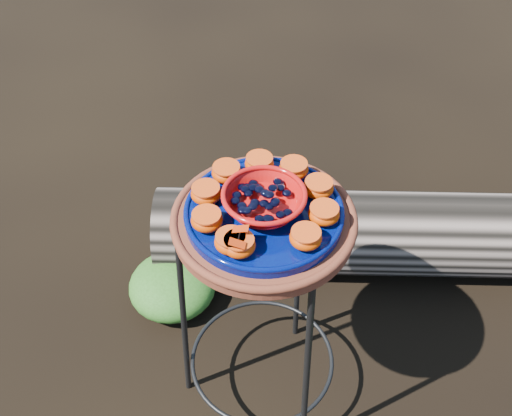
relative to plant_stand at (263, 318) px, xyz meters
The scene contains 20 objects.
ground 0.35m from the plant_stand, ahead, with size 60.00×60.00×0.00m, color black.
plant_stand is the anchor object (origin of this frame).
terracotta_saucer 0.37m from the plant_stand, ahead, with size 0.41×0.41×0.03m, color maroon.
cobalt_plate 0.39m from the plant_stand, ahead, with size 0.35×0.35×0.02m, color #05003C.
red_bowl 0.43m from the plant_stand, ahead, with size 0.17×0.17×0.05m, color red, non-canonical shape.
glass_gems 0.47m from the plant_stand, ahead, with size 0.14×0.14×0.02m, color black, non-canonical shape.
orange_half_0 0.44m from the plant_stand, 83.55° to the right, with size 0.07×0.07×0.04m, color #CB3403.
orange_half_1 0.44m from the plant_stand, 20.13° to the right, with size 0.07×0.07×0.04m, color #CB3403.
orange_half_2 0.44m from the plant_stand, 15.87° to the left, with size 0.07×0.07×0.04m, color #CB3403.
orange_half_3 0.44m from the plant_stand, 51.87° to the left, with size 0.07×0.07×0.04m, color #CB3403.
orange_half_4 0.44m from the plant_stand, 87.87° to the left, with size 0.07×0.07×0.04m, color #CB3403.
orange_half_5 0.44m from the plant_stand, 123.87° to the left, with size 0.07×0.07×0.04m, color #CB3403.
orange_half_6 0.44m from the plant_stand, 159.87° to the left, with size 0.07×0.07×0.04m, color #CB3403.
orange_half_7 0.44m from the plant_stand, 164.13° to the right, with size 0.07×0.07×0.04m, color #CB3403.
orange_half_8 0.44m from the plant_stand, 128.13° to the right, with size 0.07×0.07×0.04m, color #CB3403.
orange_half_9 0.44m from the plant_stand, 92.13° to the right, with size 0.07×0.07×0.04m, color #CB3403.
butterfly 0.47m from the plant_stand, 83.55° to the right, with size 0.07×0.05×0.01m, color red, non-canonical shape.
driftwood_log 0.67m from the plant_stand, 79.64° to the left, with size 1.53×0.40×0.29m, color black, non-canonical shape.
foliage_left 0.52m from the plant_stand, 161.40° to the left, with size 0.29×0.29×0.14m, color #255417.
foliage_back 0.59m from the plant_stand, 109.31° to the left, with size 0.32×0.32×0.16m, color #255417.
Camera 1 is at (0.47, -0.86, 1.75)m, focal length 45.00 mm.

